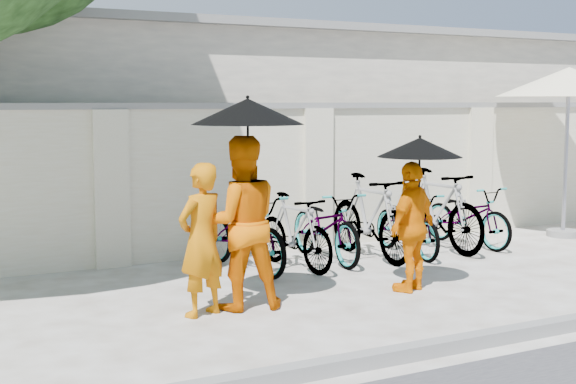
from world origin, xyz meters
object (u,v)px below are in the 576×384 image
monk_left (201,240)px  monk_right (412,226)px  patio_umbrella (569,84)px  monk_center (240,223)px

monk_left → monk_right: 2.46m
monk_left → patio_umbrella: (6.72, 1.69, 1.61)m
patio_umbrella → monk_left: bearing=-165.9°
monk_left → monk_right: size_ratio=1.05×
monk_right → monk_left: bearing=-27.6°
monk_left → monk_center: size_ratio=0.86×
monk_right → patio_umbrella: size_ratio=0.55×
monk_center → monk_right: (2.00, -0.20, -0.16)m
monk_center → monk_right: monk_center is taller
patio_umbrella → monk_center: bearing=-165.6°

